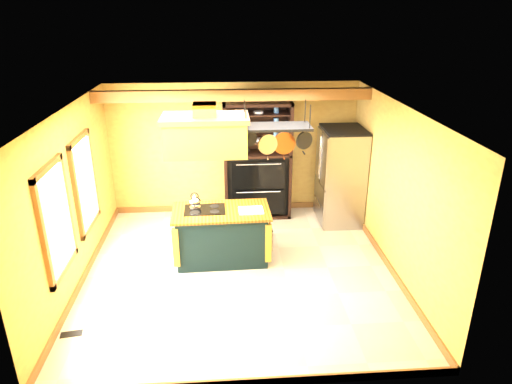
{
  "coord_description": "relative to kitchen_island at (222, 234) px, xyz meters",
  "views": [
    {
      "loc": [
        -0.2,
        -6.49,
        4.05
      ],
      "look_at": [
        0.3,
        0.3,
        1.28
      ],
      "focal_mm": 32.0,
      "sensor_mm": 36.0,
      "label": 1
    }
  ],
  "objects": [
    {
      "name": "refrigerator",
      "position": [
        2.35,
        1.38,
        0.44
      ],
      "size": [
        0.81,
        0.96,
        1.88
      ],
      "color": "#94969C",
      "rests_on": "floor"
    },
    {
      "name": "ceiling_beam",
      "position": [
        0.28,
        1.28,
        2.12
      ],
      "size": [
        5.0,
        0.15,
        0.2
      ],
      "primitive_type": "cube",
      "color": "brown",
      "rests_on": "ceiling"
    },
    {
      "name": "window_far",
      "position": [
        -2.19,
        0.18,
        0.93
      ],
      "size": [
        0.06,
        1.06,
        1.56
      ],
      "color": "brown",
      "rests_on": "wall_left"
    },
    {
      "name": "ceiling",
      "position": [
        0.28,
        -0.42,
        2.23
      ],
      "size": [
        5.0,
        5.0,
        0.0
      ],
      "primitive_type": "plane",
      "rotation": [
        3.14,
        0.0,
        0.0
      ],
      "color": "white",
      "rests_on": "wall_back"
    },
    {
      "name": "window_near",
      "position": [
        -2.19,
        -1.22,
        0.93
      ],
      "size": [
        0.06,
        1.06,
        1.56
      ],
      "color": "brown",
      "rests_on": "wall_left"
    },
    {
      "name": "wall_front",
      "position": [
        0.28,
        -2.92,
        0.88
      ],
      "size": [
        5.0,
        0.02,
        2.7
      ],
      "primitive_type": "cube",
      "color": "gold",
      "rests_on": "floor"
    },
    {
      "name": "kitchen_island",
      "position": [
        0.0,
        0.0,
        0.0
      ],
      "size": [
        1.64,
        0.94,
        1.11
      ],
      "rotation": [
        0.0,
        0.0,
        0.03
      ],
      "color": "black",
      "rests_on": "floor"
    },
    {
      "name": "floor",
      "position": [
        0.28,
        -0.42,
        -0.47
      ],
      "size": [
        5.0,
        5.0,
        0.0
      ],
      "primitive_type": "plane",
      "color": "beige",
      "rests_on": "ground"
    },
    {
      "name": "wall_back",
      "position": [
        0.28,
        2.08,
        0.88
      ],
      "size": [
        5.0,
        0.02,
        2.7
      ],
      "primitive_type": "cube",
      "color": "gold",
      "rests_on": "floor"
    },
    {
      "name": "range_hood",
      "position": [
        -0.2,
        -0.0,
        1.76
      ],
      "size": [
        1.34,
        0.76,
        0.8
      ],
      "color": "gold",
      "rests_on": "ceiling"
    },
    {
      "name": "hutch",
      "position": [
        0.74,
        1.82,
        0.44
      ],
      "size": [
        1.34,
        0.61,
        2.37
      ],
      "color": "black",
      "rests_on": "floor"
    },
    {
      "name": "wall_right",
      "position": [
        2.78,
        -0.42,
        0.88
      ],
      "size": [
        0.02,
        5.0,
        2.7
      ],
      "primitive_type": "cube",
      "color": "gold",
      "rests_on": "floor"
    },
    {
      "name": "floor_register",
      "position": [
        -2.02,
        -1.83,
        -0.46
      ],
      "size": [
        0.29,
        0.16,
        0.01
      ],
      "primitive_type": "cube",
      "rotation": [
        0.0,
        0.0,
        0.15
      ],
      "color": "black",
      "rests_on": "floor"
    },
    {
      "name": "wall_left",
      "position": [
        -2.22,
        -0.42,
        0.88
      ],
      "size": [
        0.02,
        5.0,
        2.7
      ],
      "primitive_type": "cube",
      "color": "gold",
      "rests_on": "floor"
    },
    {
      "name": "pot_rack",
      "position": [
        0.91,
        0.0,
        1.76
      ],
      "size": [
        1.14,
        0.54,
        0.86
      ],
      "color": "black",
      "rests_on": "ceiling"
    }
  ]
}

